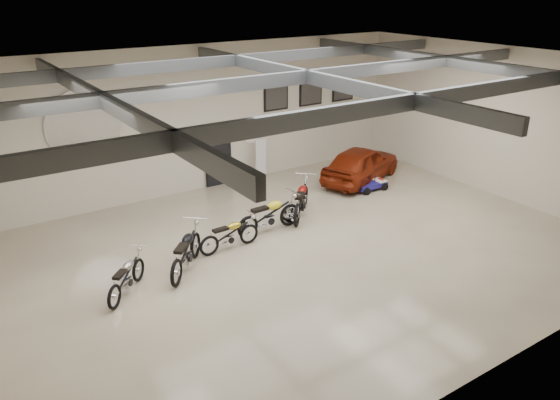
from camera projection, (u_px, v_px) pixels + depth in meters
floor at (304, 250)px, 15.06m from camera, size 16.00×12.00×0.01m
ceiling at (308, 66)px, 13.18m from camera, size 16.00×12.00×0.01m
back_wall at (203, 119)px, 18.74m from camera, size 16.00×0.02×5.00m
right_wall at (499, 123)px, 18.24m from camera, size 0.02×12.00×5.00m
ceiling_beams at (307, 77)px, 13.27m from camera, size 15.80×11.80×0.32m
door at (218, 157)px, 19.51m from camera, size 0.92×0.08×2.10m
logo_plaque at (84, 127)px, 16.53m from camera, size 2.30×0.06×1.16m
poster_left at (276, 92)px, 20.03m from camera, size 1.05×0.08×1.35m
poster_mid at (311, 88)px, 20.86m from camera, size 1.05×0.08×1.35m
poster_right at (343, 84)px, 21.68m from camera, size 1.05×0.08×1.35m
oil_sign at (251, 134)px, 19.98m from camera, size 0.72×0.10×0.72m
banner_stand at (261, 159)px, 20.02m from camera, size 0.46×0.21×1.67m
motorcycle_silver at (126, 276)px, 12.82m from camera, size 1.67×1.67×0.94m
motorcycle_black at (186, 251)px, 13.81m from camera, size 1.96×2.03×1.12m
motorcycle_gold at (229, 234)px, 14.95m from camera, size 1.82×0.62×0.94m
motorcycle_yellow at (269, 214)px, 15.98m from camera, size 2.17×0.76×1.11m
motorcycle_red at (301, 199)px, 17.03m from camera, size 2.04×2.03×1.14m
go_kart at (373, 182)px, 19.32m from camera, size 1.48×0.68×0.53m
vintage_car at (361, 164)px, 20.05m from camera, size 2.86×4.17×1.32m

